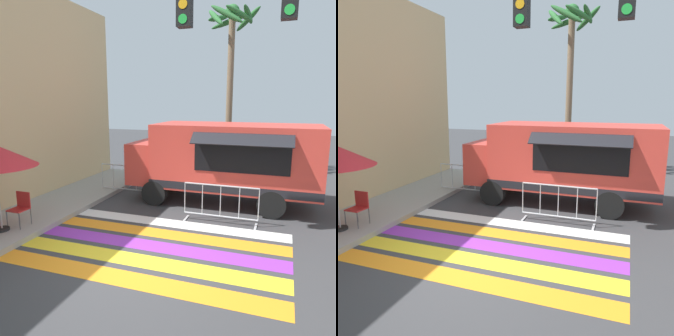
# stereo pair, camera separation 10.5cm
# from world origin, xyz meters

# --- Properties ---
(ground_plane) EXTENTS (60.00, 60.00, 0.00)m
(ground_plane) POSITION_xyz_m (0.00, 0.00, 0.00)
(ground_plane) COLOR #38383A
(crosswalk_painted) EXTENTS (6.40, 3.60, 0.01)m
(crosswalk_painted) POSITION_xyz_m (0.00, 1.02, 0.00)
(crosswalk_painted) COLOR orange
(crosswalk_painted) RESTS_ON ground_plane
(food_truck) EXTENTS (6.07, 2.75, 2.62)m
(food_truck) POSITION_xyz_m (0.94, 4.96, 1.52)
(food_truck) COLOR #D13D33
(food_truck) RESTS_ON ground_plane
(traffic_signal_pole) EXTENTS (5.04, 0.29, 6.26)m
(traffic_signal_pole) POSITION_xyz_m (2.85, 1.83, 4.54)
(traffic_signal_pole) COLOR #515456
(traffic_signal_pole) RESTS_ON ground_plane
(folding_chair) EXTENTS (0.43, 0.43, 0.87)m
(folding_chair) POSITION_xyz_m (-3.50, 0.77, 0.67)
(folding_chair) COLOR #4C4C51
(folding_chair) RESTS_ON sidewalk_left
(barricade_front) EXTENTS (2.07, 0.44, 1.09)m
(barricade_front) POSITION_xyz_m (1.30, 3.04, 0.54)
(barricade_front) COLOR #B7BABF
(barricade_front) RESTS_ON ground_plane
(barricade_side) EXTENTS (1.87, 0.44, 1.09)m
(barricade_side) POSITION_xyz_m (-2.51, 4.73, 0.54)
(barricade_side) COLOR #B7BABF
(barricade_side) RESTS_ON ground_plane
(palm_tree) EXTENTS (2.43, 2.39, 7.41)m
(palm_tree) POSITION_xyz_m (0.37, 9.55, 5.56)
(palm_tree) COLOR #7A664C
(palm_tree) RESTS_ON ground_plane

